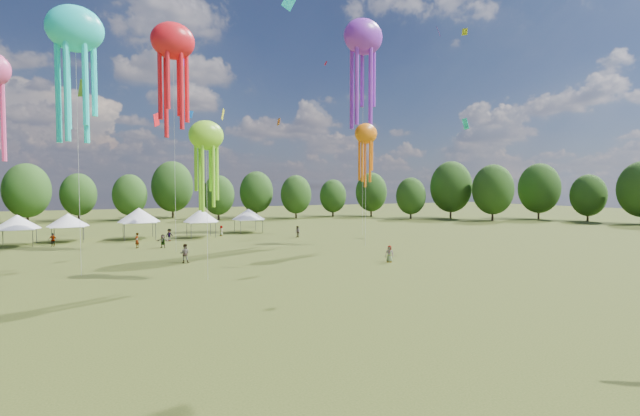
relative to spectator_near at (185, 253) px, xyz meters
name	(u,v)px	position (x,y,z in m)	size (l,w,h in m)	color
ground	(447,401)	(3.35, -32.98, -0.93)	(300.00, 300.00, 0.00)	#384416
spectator_near	(185,253)	(0.00, 0.00, 0.00)	(0.90, 0.70, 1.86)	gray
spectators_far	(202,238)	(4.35, 13.58, -0.09)	(32.01, 31.57, 1.85)	gray
festival_tents	(141,217)	(-2.04, 23.53, 2.19)	(36.27, 9.43, 4.44)	#47474C
show_kites	(239,70)	(8.39, 9.86, 20.75)	(52.71, 28.00, 32.68)	#1CF0EB
treeline	(148,192)	(-0.51, 29.53, 5.62)	(201.57, 95.24, 13.43)	#38281C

